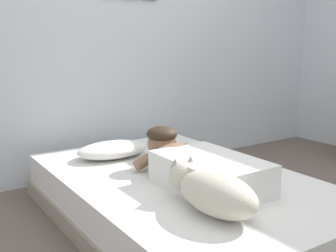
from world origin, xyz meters
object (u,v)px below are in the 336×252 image
(pillow, at_px, (113,150))
(person_lying, at_px, (195,164))
(dog, at_px, (213,191))
(cell_phone, at_px, (212,199))
(coffee_cup, at_px, (171,151))
(bed, at_px, (182,201))

(pillow, bearing_deg, person_lying, -77.23)
(dog, distance_m, cell_phone, 0.18)
(cell_phone, bearing_deg, person_lying, 70.74)
(coffee_cup, distance_m, cell_phone, 0.87)
(cell_phone, bearing_deg, pillow, 94.11)
(person_lying, bearing_deg, cell_phone, -109.26)
(pillow, bearing_deg, cell_phone, -85.89)
(pillow, relative_size, cell_phone, 3.71)
(bed, bearing_deg, dog, -110.21)
(person_lying, height_order, dog, person_lying)
(pillow, distance_m, coffee_cup, 0.41)
(bed, distance_m, coffee_cup, 0.51)
(pillow, distance_m, person_lying, 0.77)
(bed, height_order, dog, dog)
(person_lying, height_order, cell_phone, person_lying)
(bed, height_order, person_lying, person_lying)
(pillow, bearing_deg, dog, -91.19)
(bed, distance_m, pillow, 0.68)
(pillow, height_order, cell_phone, pillow)
(bed, xyz_separation_m, coffee_cup, (0.20, 0.43, 0.19))
(person_lying, distance_m, cell_phone, 0.31)
(coffee_cup, bearing_deg, cell_phone, -109.38)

